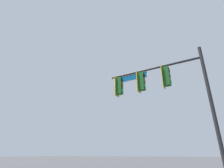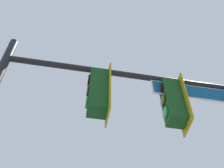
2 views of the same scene
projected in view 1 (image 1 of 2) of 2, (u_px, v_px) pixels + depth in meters
name	position (u px, v px, depth m)	size (l,w,h in m)	color
signal_pole_near	(156.00, 86.00, 9.75)	(5.41, 0.52, 6.97)	black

